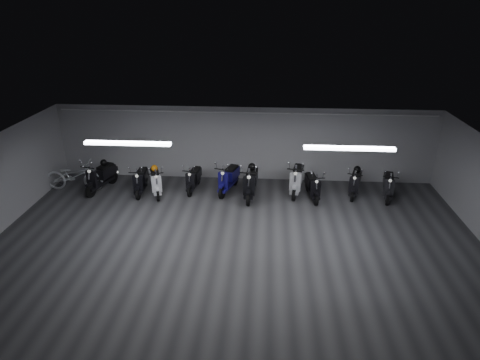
# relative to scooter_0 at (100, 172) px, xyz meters

# --- Properties ---
(floor) EXTENTS (14.00, 10.00, 0.01)m
(floor) POSITION_rel_scooter_0_xyz_m (5.09, -3.62, -0.69)
(floor) COLOR #38373A
(floor) RESTS_ON ground
(ceiling) EXTENTS (14.00, 10.00, 0.01)m
(ceiling) POSITION_rel_scooter_0_xyz_m (5.09, -3.62, 2.12)
(ceiling) COLOR gray
(ceiling) RESTS_ON ground
(back_wall) EXTENTS (14.00, 0.01, 2.80)m
(back_wall) POSITION_rel_scooter_0_xyz_m (5.09, 1.39, 0.71)
(back_wall) COLOR #A6A6A9
(back_wall) RESTS_ON ground
(fluor_strip_left) EXTENTS (2.40, 0.18, 0.08)m
(fluor_strip_left) POSITION_rel_scooter_0_xyz_m (2.09, -2.62, 2.05)
(fluor_strip_left) COLOR white
(fluor_strip_left) RESTS_ON ceiling
(fluor_strip_right) EXTENTS (2.40, 0.18, 0.08)m
(fluor_strip_right) POSITION_rel_scooter_0_xyz_m (8.09, -2.62, 2.05)
(fluor_strip_right) COLOR white
(fluor_strip_right) RESTS_ON ceiling
(conduit) EXTENTS (13.60, 0.05, 0.05)m
(conduit) POSITION_rel_scooter_0_xyz_m (5.09, 1.30, 1.93)
(conduit) COLOR white
(conduit) RESTS_ON back_wall
(scooter_0) EXTENTS (1.12, 1.95, 1.38)m
(scooter_0) POSITION_rel_scooter_0_xyz_m (0.00, 0.00, 0.00)
(scooter_0) COLOR black
(scooter_0) RESTS_ON floor
(scooter_1) EXTENTS (0.68, 1.71, 1.24)m
(scooter_1) POSITION_rel_scooter_0_xyz_m (1.49, -0.11, -0.07)
(scooter_1) COLOR black
(scooter_1) RESTS_ON floor
(scooter_2) EXTENTS (1.08, 1.77, 1.25)m
(scooter_2) POSITION_rel_scooter_0_xyz_m (2.05, -0.17, -0.06)
(scooter_2) COLOR white
(scooter_2) RESTS_ON floor
(scooter_3) EXTENTS (0.70, 1.63, 1.18)m
(scooter_3) POSITION_rel_scooter_0_xyz_m (3.32, 0.21, -0.10)
(scooter_3) COLOR black
(scooter_3) RESTS_ON floor
(scooter_4) EXTENTS (1.11, 1.90, 1.34)m
(scooter_4) POSITION_rel_scooter_0_xyz_m (4.59, 0.18, -0.02)
(scooter_4) COLOR navy
(scooter_4) RESTS_ON floor
(scooter_5) EXTENTS (0.80, 2.00, 1.45)m
(scooter_5) POSITION_rel_scooter_0_xyz_m (5.39, -0.20, 0.04)
(scooter_5) COLOR black
(scooter_5) RESTS_ON floor
(scooter_6) EXTENTS (0.99, 1.99, 1.42)m
(scooter_6) POSITION_rel_scooter_0_xyz_m (7.01, 0.25, 0.02)
(scooter_6) COLOR silver
(scooter_6) RESTS_ON floor
(scooter_7) EXTENTS (0.77, 1.69, 1.22)m
(scooter_7) POSITION_rel_scooter_0_xyz_m (7.53, -0.13, -0.08)
(scooter_7) COLOR black
(scooter_7) RESTS_ON floor
(scooter_8) EXTENTS (1.02, 1.74, 1.23)m
(scooter_8) POSITION_rel_scooter_0_xyz_m (9.04, 0.22, -0.07)
(scooter_8) COLOR black
(scooter_8) RESTS_ON floor
(scooter_9) EXTENTS (0.93, 1.76, 1.25)m
(scooter_9) POSITION_rel_scooter_0_xyz_m (10.14, 0.06, -0.07)
(scooter_9) COLOR black
(scooter_9) RESTS_ON floor
(bicycle) EXTENTS (2.08, 0.76, 1.34)m
(bicycle) POSITION_rel_scooter_0_xyz_m (-0.97, -0.03, -0.02)
(bicycle) COLOR white
(bicycle) RESTS_ON floor
(helmet_0) EXTENTS (0.25, 0.25, 0.25)m
(helmet_0) POSITION_rel_scooter_0_xyz_m (9.11, 0.44, 0.20)
(helmet_0) COLOR black
(helmet_0) RESTS_ON scooter_8
(helmet_1) EXTENTS (0.26, 0.26, 0.26)m
(helmet_1) POSITION_rel_scooter_0_xyz_m (5.42, 0.07, 0.34)
(helmet_1) COLOR black
(helmet_1) RESTS_ON scooter_5
(helmet_2) EXTENTS (0.24, 0.24, 0.24)m
(helmet_2) POSITION_rel_scooter_0_xyz_m (0.07, 0.25, 0.28)
(helmet_2) COLOR black
(helmet_2) RESTS_ON scooter_0
(helmet_3) EXTENTS (0.23, 0.23, 0.23)m
(helmet_3) POSITION_rel_scooter_0_xyz_m (1.97, 0.05, 0.20)
(helmet_3) COLOR orange
(helmet_3) RESTS_ON scooter_2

